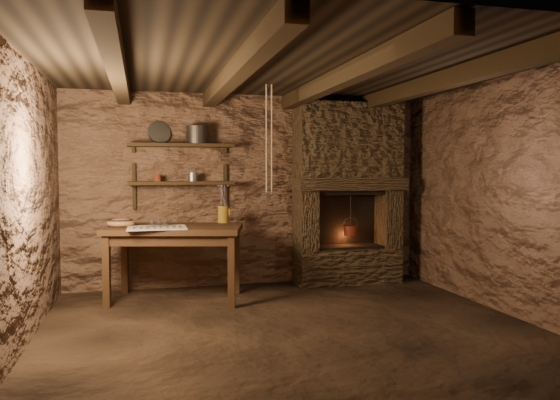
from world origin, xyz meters
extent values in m
plane|color=black|center=(0.00, 0.00, 0.00)|extent=(4.50, 4.50, 0.00)
cube|color=#4B3123|center=(0.00, 2.00, 1.20)|extent=(4.50, 0.04, 2.40)
cube|color=#4B3123|center=(0.00, -2.00, 1.20)|extent=(4.50, 0.04, 2.40)
cube|color=#4B3123|center=(-2.25, 0.00, 1.20)|extent=(0.04, 4.00, 2.40)
cube|color=#4B3123|center=(2.25, 0.00, 1.20)|extent=(0.04, 4.00, 2.40)
cube|color=black|center=(0.00, 0.00, 2.40)|extent=(4.50, 4.00, 0.04)
cube|color=black|center=(-1.50, 0.00, 2.31)|extent=(0.14, 3.95, 0.16)
cube|color=black|center=(-0.50, 0.00, 2.31)|extent=(0.14, 3.95, 0.16)
cube|color=black|center=(0.50, 0.00, 2.31)|extent=(0.14, 3.95, 0.16)
cube|color=black|center=(1.50, 0.00, 2.31)|extent=(0.14, 3.95, 0.16)
cube|color=black|center=(-0.85, 1.84, 1.30)|extent=(1.25, 0.30, 0.04)
cube|color=black|center=(-0.85, 1.84, 1.75)|extent=(1.25, 0.30, 0.04)
cube|color=#3C2E1E|center=(1.25, 1.77, 0.23)|extent=(1.35, 0.45, 0.45)
cube|color=#3C2E1E|center=(0.69, 1.77, 0.82)|extent=(0.23, 0.45, 0.75)
cube|color=#3C2E1E|center=(1.81, 1.77, 0.82)|extent=(0.23, 0.45, 0.75)
cube|color=#3C2E1E|center=(1.25, 1.74, 1.28)|extent=(1.43, 0.51, 0.16)
cube|color=#3C2E1E|center=(1.25, 1.77, 1.83)|extent=(1.35, 0.45, 0.94)
cube|color=black|center=(1.25, 1.96, 0.82)|extent=(0.90, 0.06, 0.75)
cube|color=#342012|center=(-0.96, 1.33, 0.80)|extent=(1.62, 1.16, 0.06)
cube|color=#342012|center=(-0.96, 1.33, 0.71)|extent=(1.47, 1.01, 0.10)
cube|color=beige|center=(-1.16, 1.16, 0.84)|extent=(0.62, 0.51, 0.01)
cylinder|color=olive|center=(-0.38, 1.58, 0.93)|extent=(0.16, 0.16, 0.20)
torus|color=olive|center=(-0.31, 1.58, 0.95)|extent=(0.02, 0.11, 0.11)
ellipsoid|color=#976741|center=(-1.54, 1.44, 0.87)|extent=(0.33, 0.33, 0.11)
cylinder|color=#312D2B|center=(-0.66, 1.84, 1.87)|extent=(0.26, 0.26, 0.19)
cylinder|color=gray|center=(-1.10, 1.94, 1.91)|extent=(0.30, 0.19, 0.27)
cylinder|color=maroon|center=(-1.13, 1.84, 1.36)|extent=(0.09, 0.09, 0.08)
cylinder|color=maroon|center=(1.28, 1.72, 0.68)|extent=(0.23, 0.23, 0.12)
torus|color=#312D2B|center=(1.28, 1.72, 0.75)|extent=(0.19, 0.01, 0.19)
cylinder|color=#312D2B|center=(1.28, 1.72, 0.94)|extent=(0.01, 0.01, 0.44)
camera|label=1|loc=(-1.31, -4.80, 1.46)|focal=35.00mm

